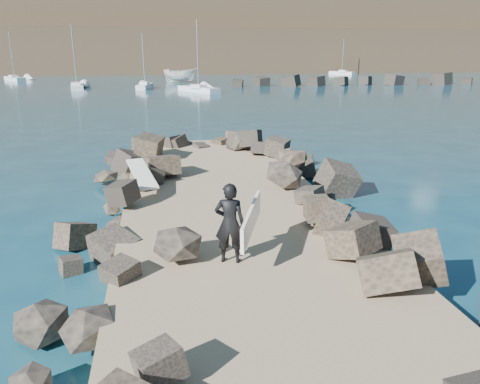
{
  "coord_description": "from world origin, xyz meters",
  "views": [
    {
      "loc": [
        -1.91,
        -11.9,
        4.84
      ],
      "look_at": [
        0.0,
        -1.0,
        1.5
      ],
      "focal_mm": 35.0,
      "sensor_mm": 36.0,
      "label": 1
    }
  ],
  "objects_px": {
    "surfboard_resting": "(142,177)",
    "boat_imported": "(180,75)",
    "surfer_with_board": "(233,223)",
    "sailboat_f": "(342,73)"
  },
  "relations": [
    {
      "from": "surfboard_resting",
      "to": "boat_imported",
      "type": "xyz_separation_m",
      "value": [
        4.45,
        63.06,
        0.08
      ]
    },
    {
      "from": "boat_imported",
      "to": "surfer_with_board",
      "type": "bearing_deg",
      "value": -155.21
    },
    {
      "from": "surfboard_resting",
      "to": "sailboat_f",
      "type": "bearing_deg",
      "value": 50.08
    },
    {
      "from": "boat_imported",
      "to": "sailboat_f",
      "type": "xyz_separation_m",
      "value": [
        35.47,
        20.29,
        -0.77
      ]
    },
    {
      "from": "surfer_with_board",
      "to": "sailboat_f",
      "type": "xyz_separation_m",
      "value": [
        37.92,
        88.98,
        -1.11
      ]
    },
    {
      "from": "surfer_with_board",
      "to": "sailboat_f",
      "type": "height_order",
      "value": "sailboat_f"
    },
    {
      "from": "boat_imported",
      "to": "sailboat_f",
      "type": "bearing_deg",
      "value": -33.4
    },
    {
      "from": "boat_imported",
      "to": "sailboat_f",
      "type": "height_order",
      "value": "sailboat_f"
    },
    {
      "from": "surfboard_resting",
      "to": "boat_imported",
      "type": "relative_size",
      "value": 0.37
    },
    {
      "from": "boat_imported",
      "to": "sailboat_f",
      "type": "relative_size",
      "value": 0.79
    }
  ]
}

